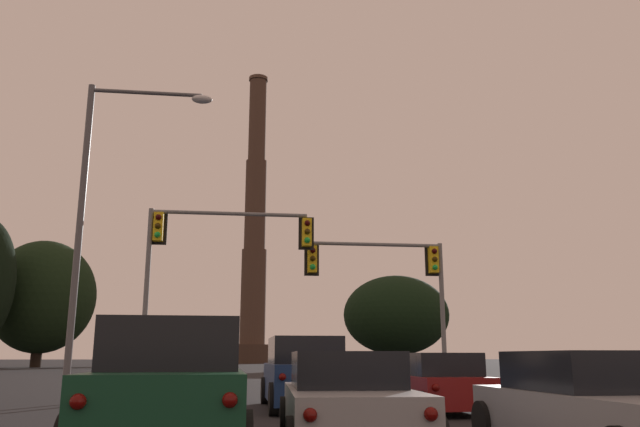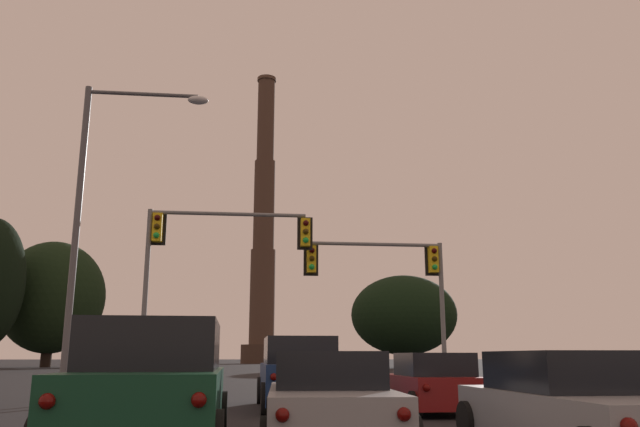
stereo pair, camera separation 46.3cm
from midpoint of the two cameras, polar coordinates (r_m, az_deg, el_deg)
The scene contains 11 objects.
sedan_center_lane_second at distance 10.08m, azimuth 2.14°, elevation -16.81°, with size 2.19×4.78×1.43m.
suv_left_lane_second at distance 9.57m, azimuth -13.63°, elevation -15.30°, with size 2.20×4.94×1.86m.
hatchback_right_lane_front at distance 16.37m, azimuth 10.93°, elevation -15.11°, with size 1.94×4.12×1.44m.
sedan_right_lane_second at distance 9.66m, azimuth 23.68°, elevation -15.94°, with size 1.98×4.71×1.43m.
suv_center_lane_front at distance 17.21m, azimuth -1.18°, elevation -14.44°, with size 2.14×4.92×1.86m.
traffic_light_overhead_right at distance 24.75m, azimuth 7.46°, elevation -5.69°, with size 5.64×0.50×5.77m.
traffic_light_overhead_left at distance 23.05m, azimuth -10.09°, elevation -3.46°, with size 6.18×0.50×6.60m.
street_lamp at distance 19.49m, azimuth -18.96°, elevation 0.92°, with size 3.75×0.36×9.44m.
smokestack at distance 126.05m, azimuth -5.10°, elevation -2.87°, with size 7.90×7.90×59.49m.
treeline_center_right at distance 87.00m, azimuth -23.17°, elevation -7.03°, with size 13.10×11.79×15.85m.
treeline_far_left at distance 77.61m, azimuth 7.86°, elevation -9.18°, with size 12.90×11.61×11.08m.
Camera 2 is at (-1.55, -1.72, 1.35)m, focal length 35.00 mm.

